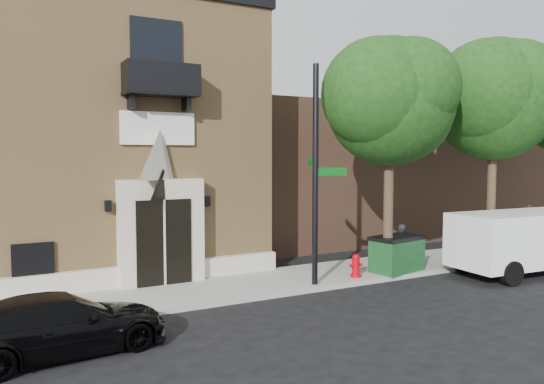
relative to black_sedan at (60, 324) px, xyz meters
The scene contains 14 objects.
ground 4.79m from the black_sedan, 20.08° to the left, with size 120.00×120.00×0.00m, color black.
sidewalk 6.32m from the black_sedan, 29.83° to the left, with size 42.00×3.00×0.15m, color gray.
church 10.49m from the black_sedan, 81.27° to the left, with size 12.20×11.01×9.30m.
neighbour_building 19.76m from the black_sedan, 32.86° to the left, with size 18.00×8.00×6.40m, color brown.
street_tree_left 11.88m from the black_sedan, 10.67° to the left, with size 4.97×4.38×7.77m.
street_tree_mid 16.57m from the black_sedan, ahead, with size 5.21×4.64×8.25m.
black_sedan is the anchor object (origin of this frame).
cargo_van 15.08m from the black_sedan, ahead, with size 5.42×2.56×2.15m.
street_sign 8.30m from the black_sedan, 14.82° to the left, with size 1.00×1.27×6.65m.
fire_hydrant 9.45m from the black_sedan, 13.19° to the left, with size 0.43×0.34×0.76m.
dumpster 11.16m from the black_sedan, 11.21° to the left, with size 2.01×1.38×1.21m.
planter 5.67m from the black_sedan, 49.57° to the left, with size 0.59×0.52×0.66m, color #4C6331.
pedestrian_near 11.94m from the black_sedan, 13.29° to the left, with size 0.55×0.36×1.50m, color black.
pedestrian_far 19.00m from the black_sedan, ahead, with size 0.77×0.60×1.58m, color #322720.
Camera 1 is at (-5.72, -13.02, 4.09)m, focal length 35.00 mm.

